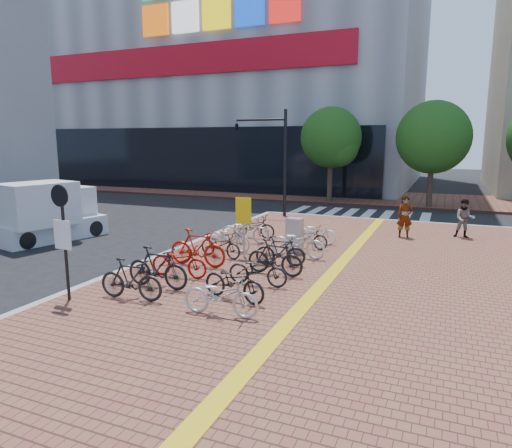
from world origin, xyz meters
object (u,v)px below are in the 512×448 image
at_px(bike_6, 245,230).
at_px(notice_sign, 63,228).
at_px(bike_8, 221,295).
at_px(bike_1, 157,268).
at_px(bike_12, 280,251).
at_px(traffic_light_pole, 262,143).
at_px(bike_3, 197,248).
at_px(bike_13, 298,242).
at_px(box_truck, 49,213).
at_px(utility_box, 294,235).
at_px(bike_7, 254,226).
at_px(pedestrian_a, 405,217).
at_px(bike_0, 131,279).
at_px(bike_11, 275,257).
at_px(yellow_sign, 244,216).
at_px(bike_4, 220,245).
at_px(pedestrian_b, 465,219).
at_px(bike_15, 316,232).
at_px(bike_10, 258,270).
at_px(bike_5, 229,237).
at_px(bike_2, 179,261).
at_px(bike_9, 234,282).
at_px(bike_14, 307,237).

relative_size(bike_6, notice_sign, 0.67).
bearing_deg(bike_8, bike_1, 61.14).
relative_size(bike_12, traffic_light_pole, 0.29).
bearing_deg(bike_3, bike_6, -0.25).
height_order(bike_13, box_truck, box_truck).
height_order(bike_12, bike_13, bike_13).
height_order(bike_3, utility_box, utility_box).
xyz_separation_m(bike_7, pedestrian_a, (5.58, 2.46, 0.37)).
relative_size(bike_3, bike_6, 1.02).
xyz_separation_m(bike_0, bike_3, (-0.04, 3.31, 0.07)).
distance_m(bike_3, bike_11, 2.56).
bearing_deg(bike_13, yellow_sign, 118.39).
height_order(bike_1, bike_4, bike_1).
relative_size(bike_0, pedestrian_b, 1.11).
height_order(bike_0, bike_13, bike_0).
height_order(bike_0, bike_7, bike_0).
bearing_deg(bike_1, bike_6, 1.11).
height_order(bike_1, box_truck, box_truck).
bearing_deg(pedestrian_a, bike_7, -167.67).
relative_size(bike_12, bike_15, 0.95).
height_order(bike_11, yellow_sign, yellow_sign).
bearing_deg(bike_12, bike_10, 171.39).
xyz_separation_m(bike_5, bike_6, (0.01, 1.34, 0.02)).
bearing_deg(bike_3, yellow_sign, -29.94).
xyz_separation_m(bike_0, pedestrian_b, (7.73, 11.18, 0.26)).
xyz_separation_m(bike_2, bike_3, (-0.10, 1.21, 0.13)).
bearing_deg(pedestrian_a, bike_9, -120.12).
bearing_deg(box_truck, pedestrian_a, 22.10).
bearing_deg(bike_1, bike_13, -28.04).
bearing_deg(bike_0, bike_9, -72.54).
relative_size(bike_1, bike_4, 1.13).
bearing_deg(pedestrian_a, box_truck, -169.36).
distance_m(bike_4, traffic_light_pole, 9.67).
bearing_deg(bike_2, bike_0, 175.15).
bearing_deg(yellow_sign, bike_14, 53.49).
distance_m(bike_11, bike_13, 2.20).
bearing_deg(bike_14, traffic_light_pole, 40.89).
xyz_separation_m(bike_3, box_truck, (-7.84, 1.56, 0.40)).
height_order(bike_1, traffic_light_pole, traffic_light_pole).
bearing_deg(box_truck, bike_5, 4.81).
distance_m(bike_6, bike_9, 6.37).
bearing_deg(bike_10, bike_8, 179.46).
relative_size(bike_2, bike_4, 1.06).
height_order(bike_4, bike_7, bike_7).
height_order(bike_13, bike_14, bike_13).
relative_size(bike_9, bike_10, 1.07).
xyz_separation_m(bike_2, bike_11, (2.46, 1.27, 0.07)).
relative_size(bike_1, bike_14, 1.15).
relative_size(bike_4, notice_sign, 0.58).
relative_size(bike_3, bike_4, 1.18).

